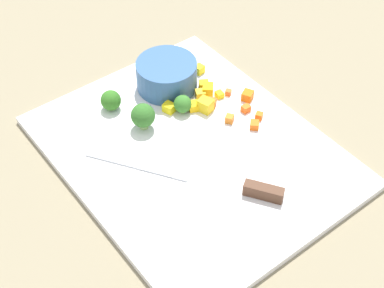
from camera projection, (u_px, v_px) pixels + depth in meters
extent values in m
plane|color=gray|center=(192.00, 154.00, 0.87)|extent=(4.00, 4.00, 0.00)
cube|color=white|center=(192.00, 151.00, 0.87)|extent=(0.45, 0.36, 0.01)
cylinder|color=#335C90|center=(167.00, 75.00, 0.94)|extent=(0.10, 0.10, 0.05)
cube|color=silver|center=(138.00, 163.00, 0.84)|extent=(0.15, 0.11, 0.00)
cube|color=#523322|center=(263.00, 192.00, 0.79)|extent=(0.06, 0.04, 0.02)
cube|color=orange|center=(246.00, 109.00, 0.91)|extent=(0.01, 0.01, 0.01)
cube|color=orange|center=(248.00, 96.00, 0.93)|extent=(0.02, 0.02, 0.01)
cube|color=orange|center=(212.00, 103.00, 0.92)|extent=(0.02, 0.02, 0.01)
cube|color=orange|center=(255.00, 125.00, 0.89)|extent=(0.02, 0.02, 0.01)
cube|color=orange|center=(229.00, 119.00, 0.90)|extent=(0.02, 0.02, 0.01)
cube|color=orange|center=(228.00, 92.00, 0.94)|extent=(0.01, 0.01, 0.01)
cube|color=orange|center=(259.00, 116.00, 0.90)|extent=(0.01, 0.02, 0.01)
cube|color=yellow|center=(205.00, 105.00, 0.91)|extent=(0.03, 0.02, 0.02)
cube|color=yellow|center=(200.00, 94.00, 0.94)|extent=(0.02, 0.02, 0.01)
cube|color=yellow|center=(193.00, 106.00, 0.92)|extent=(0.02, 0.02, 0.01)
cube|color=yellow|center=(219.00, 95.00, 0.94)|extent=(0.01, 0.01, 0.01)
cube|color=yellow|center=(208.00, 89.00, 0.94)|extent=(0.03, 0.03, 0.02)
cube|color=yellow|center=(199.00, 69.00, 0.98)|extent=(0.02, 0.02, 0.01)
cube|color=yellow|center=(169.00, 108.00, 0.91)|extent=(0.02, 0.02, 0.01)
cube|color=yellow|center=(204.00, 85.00, 0.95)|extent=(0.02, 0.02, 0.01)
cylinder|color=#97BA61|center=(112.00, 106.00, 0.92)|extent=(0.01, 0.01, 0.01)
sphere|color=#327021|center=(111.00, 100.00, 0.91)|extent=(0.03, 0.03, 0.03)
cylinder|color=#95C16B|center=(144.00, 124.00, 0.89)|extent=(0.01, 0.01, 0.02)
sphere|color=#326D27|center=(143.00, 115.00, 0.87)|extent=(0.04, 0.04, 0.04)
cylinder|color=#92B560|center=(183.00, 109.00, 0.92)|extent=(0.01, 0.01, 0.01)
sphere|color=#3A7B2B|center=(183.00, 104.00, 0.91)|extent=(0.03, 0.03, 0.03)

